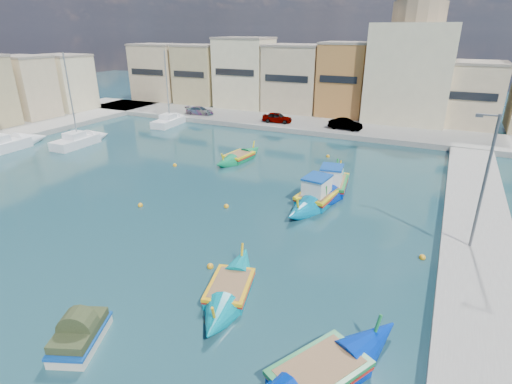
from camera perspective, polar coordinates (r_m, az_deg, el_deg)
The scene contains 18 objects.
ground at distance 25.77m, azimuth -14.00°, elevation -6.00°, with size 160.00×160.00×0.00m, color #163A43.
east_quay at distance 20.94m, azimuth 29.72°, elevation -14.98°, with size 4.00×70.00×0.50m, color gray.
north_quay at distance 52.71m, azimuth 8.44°, elevation 9.32°, with size 80.00×8.00×0.60m, color gray.
north_townhouses at distance 57.55m, azimuth 17.58°, elevation 14.39°, with size 83.20×7.87×10.19m.
church_block at distance 57.48m, azimuth 21.50°, elevation 17.34°, with size 10.00×10.00×19.10m.
quay_street_lamp at distance 24.47m, azimuth 29.71°, elevation 1.20°, with size 1.18×0.16×8.00m.
parked_cars at distance 53.03m, azimuth 2.14°, elevation 10.65°, with size 24.95×2.23×1.32m.
luzzu_turquoise_cabin at distance 30.01m, azimuth 8.98°, elevation -0.59°, with size 3.36×10.31×3.25m.
luzzu_blue_cabin at distance 32.26m, azimuth 10.72°, elevation 0.95°, with size 3.45×9.36×3.24m.
luzzu_cyan_mid at distance 33.35m, azimuth 11.21°, elevation 1.34°, with size 2.62×7.83×2.27m.
luzzu_green at distance 39.17m, azimuth -2.44°, elevation 4.93°, with size 2.82×7.47×2.30m.
luzzu_blue_south at distance 16.10m, azimuth 9.03°, elevation -24.45°, with size 6.00×8.67×2.54m.
luzzu_cyan_south at distance 19.86m, azimuth -3.75°, elevation -13.79°, with size 3.57×7.55×2.28m.
tender_near at distance 18.56m, azimuth -23.83°, elevation -18.23°, with size 2.52×3.24×1.41m.
yacht_north at distance 56.28m, azimuth -11.51°, elevation 10.04°, with size 2.83×7.76×10.15m.
yacht_midnorth at distance 49.05m, azimuth -23.02°, elevation 6.96°, with size 2.48×7.49×10.53m.
yacht_mid at distance 50.52m, azimuth -31.25°, elevation 5.94°, with size 2.83×9.43×11.78m.
mooring_buoys at distance 29.77m, azimuth -1.31°, elevation -1.15°, with size 22.64×22.56×0.36m.
Camera 1 is at (15.09, -17.14, 11.93)m, focal length 28.00 mm.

